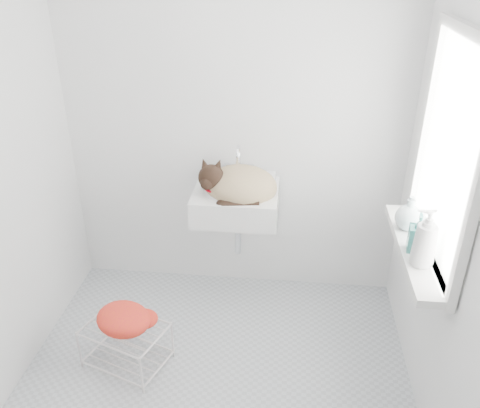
# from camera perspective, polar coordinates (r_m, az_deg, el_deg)

# --- Properties ---
(floor) EXTENTS (2.20, 2.00, 0.02)m
(floor) POSITION_cam_1_polar(r_m,az_deg,el_deg) (2.98, -2.97, -19.74)
(floor) COLOR #B2B8BE
(floor) RESTS_ON ground
(back_wall) EXTENTS (2.20, 0.02, 2.50)m
(back_wall) POSITION_cam_1_polar(r_m,az_deg,el_deg) (3.15, -0.70, 10.30)
(back_wall) COLOR white
(back_wall) RESTS_ON ground
(right_wall) EXTENTS (0.02, 2.00, 2.50)m
(right_wall) POSITION_cam_1_polar(r_m,az_deg,el_deg) (2.32, 24.18, 1.15)
(right_wall) COLOR white
(right_wall) RESTS_ON ground
(window_glass) EXTENTS (0.01, 0.80, 1.00)m
(window_glass) POSITION_cam_1_polar(r_m,az_deg,el_deg) (2.45, 23.06, 5.35)
(window_glass) COLOR white
(window_glass) RESTS_ON right_wall
(window_frame) EXTENTS (0.04, 0.90, 1.10)m
(window_frame) POSITION_cam_1_polar(r_m,az_deg,el_deg) (2.44, 22.72, 5.37)
(window_frame) COLOR white
(window_frame) RESTS_ON right_wall
(windowsill) EXTENTS (0.16, 0.88, 0.04)m
(windowsill) POSITION_cam_1_polar(r_m,az_deg,el_deg) (2.65, 19.46, -4.94)
(windowsill) COLOR white
(windowsill) RESTS_ON right_wall
(sink) EXTENTS (0.52, 0.45, 0.21)m
(sink) POSITION_cam_1_polar(r_m,az_deg,el_deg) (3.05, -0.45, 1.63)
(sink) COLOR white
(sink) RESTS_ON back_wall
(faucet) EXTENTS (0.19, 0.13, 0.19)m
(faucet) POSITION_cam_1_polar(r_m,az_deg,el_deg) (3.16, -0.08, 5.34)
(faucet) COLOR silver
(faucet) RESTS_ON sink
(cat) EXTENTS (0.48, 0.41, 0.29)m
(cat) POSITION_cam_1_polar(r_m,az_deg,el_deg) (3.02, -0.26, 2.16)
(cat) COLOR tan
(cat) RESTS_ON sink
(wire_rack) EXTENTS (0.51, 0.44, 0.26)m
(wire_rack) POSITION_cam_1_polar(r_m,az_deg,el_deg) (3.05, -12.95, -15.22)
(wire_rack) COLOR silver
(wire_rack) RESTS_ON floor
(towel) EXTENTS (0.39, 0.35, 0.13)m
(towel) POSITION_cam_1_polar(r_m,az_deg,el_deg) (2.95, -13.17, -13.32)
(towel) COLOR #F4510E
(towel) RESTS_ON wire_rack
(bottle_a) EXTENTS (0.10, 0.10, 0.25)m
(bottle_a) POSITION_cam_1_polar(r_m,az_deg,el_deg) (2.51, 20.02, -6.53)
(bottle_a) COLOR silver
(bottle_a) RESTS_ON windowsill
(bottle_b) EXTENTS (0.10, 0.10, 0.19)m
(bottle_b) POSITION_cam_1_polar(r_m,az_deg,el_deg) (2.61, 19.48, -5.03)
(bottle_b) COLOR #2D7773
(bottle_b) RESTS_ON windowsill
(bottle_c) EXTENTS (0.17, 0.17, 0.19)m
(bottle_c) POSITION_cam_1_polar(r_m,az_deg,el_deg) (2.79, 18.62, -2.63)
(bottle_c) COLOR white
(bottle_c) RESTS_ON windowsill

